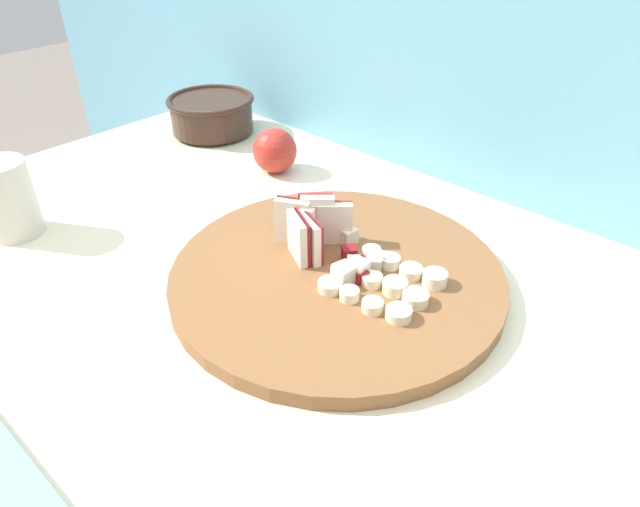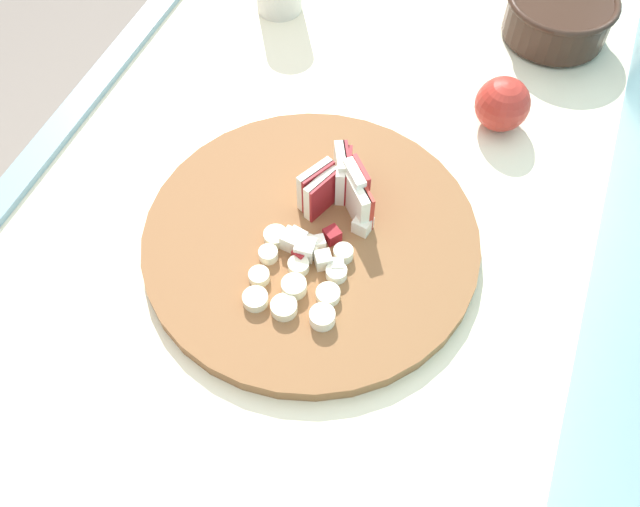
{
  "view_description": "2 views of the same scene",
  "coord_description": "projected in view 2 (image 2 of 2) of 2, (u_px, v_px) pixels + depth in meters",
  "views": [
    {
      "loc": [
        0.41,
        -0.37,
        1.31
      ],
      "look_at": [
        0.02,
        0.05,
        0.92
      ],
      "focal_mm": 31.53,
      "sensor_mm": 36.0,
      "label": 1
    },
    {
      "loc": [
        0.49,
        0.21,
        1.57
      ],
      "look_at": [
        0.09,
        0.06,
        0.93
      ],
      "focal_mm": 38.35,
      "sensor_mm": 36.0,
      "label": 2
    }
  ],
  "objects": [
    {
      "name": "cutting_board",
      "position": [
        311.0,
        239.0,
        0.8
      ],
      "size": [
        0.4,
        0.4,
        0.02
      ],
      "primitive_type": "cylinder",
      "color": "brown",
      "rests_on": "tiled_countertop"
    },
    {
      "name": "ground",
      "position": [
        308.0,
        436.0,
        1.6
      ],
      "size": [
        10.0,
        10.0,
        0.0
      ],
      "primitive_type": "plane",
      "color": "gray"
    },
    {
      "name": "apple_wedge_fan",
      "position": [
        341.0,
        185.0,
        0.8
      ],
      "size": [
        0.09,
        0.09,
        0.06
      ],
      "color": "maroon",
      "rests_on": "cutting_board"
    },
    {
      "name": "banana_slice_rows",
      "position": [
        298.0,
        279.0,
        0.76
      ],
      "size": [
        0.12,
        0.12,
        0.02
      ],
      "color": "beige",
      "rests_on": "cutting_board"
    },
    {
      "name": "whole_apple",
      "position": [
        502.0,
        104.0,
        0.89
      ],
      "size": [
        0.07,
        0.07,
        0.07
      ],
      "primitive_type": "sphere",
      "color": "#B22D23",
      "rests_on": "tiled_countertop"
    },
    {
      "name": "apple_dice_pile",
      "position": [
        316.0,
        243.0,
        0.78
      ],
      "size": [
        0.09,
        0.09,
        0.02
      ],
      "color": "beige",
      "rests_on": "cutting_board"
    },
    {
      "name": "ceramic_bowl",
      "position": [
        559.0,
        15.0,
        0.99
      ],
      "size": [
        0.16,
        0.16,
        0.07
      ],
      "color": "#382319",
      "rests_on": "tiled_countertop"
    },
    {
      "name": "tile_backsplash",
      "position": [
        554.0,
        367.0,
        0.95
      ],
      "size": [
        2.4,
        0.04,
        1.38
      ],
      "primitive_type": "cube",
      "color": "#6BADC6",
      "rests_on": "ground"
    },
    {
      "name": "tiled_countertop",
      "position": [
        304.0,
        353.0,
        1.23
      ],
      "size": [
        1.16,
        0.72,
        0.91
      ],
      "color": "beige",
      "rests_on": "ground"
    }
  ]
}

